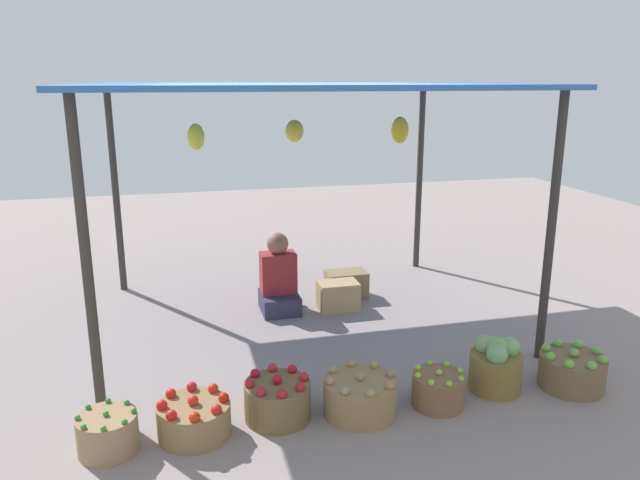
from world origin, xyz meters
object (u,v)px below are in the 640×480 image
at_px(wooden_crate_near_vendor, 346,284).
at_px(basket_green_chilies, 108,433).
at_px(basket_potatoes, 360,396).
at_px(basket_red_tomatoes, 194,418).
at_px(basket_limes, 438,389).
at_px(vendor_person, 279,281).
at_px(basket_green_apples, 572,371).
at_px(basket_cabbages, 496,366).
at_px(basket_red_apples, 278,399).
at_px(wooden_crate_stacked_rear, 338,296).

bearing_deg(wooden_crate_near_vendor, basket_green_chilies, -134.12).
bearing_deg(wooden_crate_near_vendor, basket_potatoes, -104.12).
height_order(basket_red_tomatoes, basket_limes, basket_red_tomatoes).
bearing_deg(basket_red_tomatoes, vendor_person, 65.41).
bearing_deg(basket_limes, basket_green_apples, -0.03).
xyz_separation_m(basket_limes, wooden_crate_near_vendor, (-0.00, 2.24, 0.02)).
distance_m(basket_red_tomatoes, basket_green_apples, 2.73).
relative_size(basket_potatoes, basket_limes, 1.37).
relative_size(basket_green_chilies, basket_red_tomatoes, 0.78).
relative_size(vendor_person, basket_limes, 2.13).
distance_m(vendor_person, basket_cabbages, 2.31).
relative_size(basket_red_apples, basket_cabbages, 1.08).
relative_size(basket_red_tomatoes, basket_potatoes, 0.93).
relative_size(basket_cabbages, wooden_crate_near_vendor, 0.99).
relative_size(basket_limes, wooden_crate_near_vendor, 0.88).
distance_m(basket_potatoes, basket_green_apples, 1.62).
distance_m(basket_red_apples, basket_limes, 1.12).
bearing_deg(vendor_person, basket_cabbages, -57.26).
bearing_deg(basket_red_tomatoes, wooden_crate_stacked_rear, 51.79).
bearing_deg(basket_red_apples, wooden_crate_stacked_rear, 62.85).
xyz_separation_m(basket_green_chilies, basket_cabbages, (2.68, 0.11, 0.07)).
xyz_separation_m(basket_green_apples, wooden_crate_stacked_rear, (-1.25, 1.93, 0.01)).
xyz_separation_m(basket_green_chilies, basket_potatoes, (1.63, 0.04, 0.01)).
bearing_deg(basket_green_chilies, basket_green_apples, 0.11).
distance_m(vendor_person, basket_green_chilies, 2.51).
height_order(vendor_person, basket_red_tomatoes, vendor_person).
relative_size(basket_green_chilies, basket_potatoes, 0.73).
bearing_deg(basket_cabbages, wooden_crate_stacked_rear, 110.30).
bearing_deg(basket_limes, basket_red_tomatoes, 178.50).
xyz_separation_m(vendor_person, basket_potatoes, (0.19, -2.01, -0.17)).
bearing_deg(basket_green_chilies, basket_potatoes, 1.50).
height_order(basket_green_chilies, basket_cabbages, basket_cabbages).
xyz_separation_m(basket_potatoes, wooden_crate_stacked_rear, (0.38, 1.89, 0.01)).
bearing_deg(basket_potatoes, wooden_crate_near_vendor, 75.88).
relative_size(vendor_person, wooden_crate_stacked_rear, 2.00).
distance_m(basket_red_tomatoes, basket_potatoes, 1.11).
height_order(basket_limes, basket_cabbages, basket_cabbages).
bearing_deg(wooden_crate_stacked_rear, vendor_person, 168.91).
bearing_deg(wooden_crate_near_vendor, vendor_person, -165.02).
distance_m(basket_green_chilies, basket_limes, 2.18).
relative_size(basket_potatoes, basket_green_apples, 1.06).
height_order(basket_green_chilies, wooden_crate_near_vendor, wooden_crate_near_vendor).
height_order(basket_green_chilies, basket_potatoes, basket_potatoes).
bearing_deg(wooden_crate_stacked_rear, basket_red_tomatoes, -128.21).
bearing_deg(vendor_person, basket_potatoes, -84.51).
height_order(vendor_person, basket_limes, vendor_person).
relative_size(vendor_person, basket_cabbages, 1.88).
bearing_deg(basket_green_apples, basket_green_chilies, -179.89).
distance_m(basket_limes, wooden_crate_stacked_rear, 1.94).
relative_size(basket_red_apples, wooden_crate_stacked_rear, 1.14).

